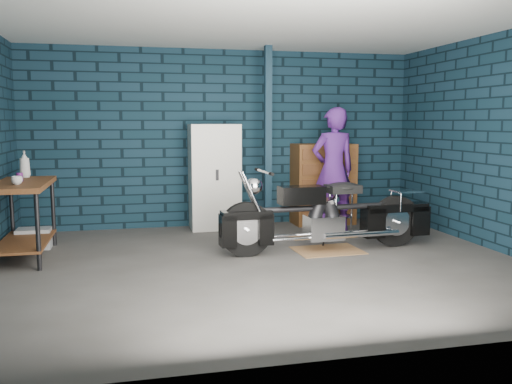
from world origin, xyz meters
TOP-DOWN VIEW (x-y plane):
  - ground at (0.00, 0.00)m, footprint 6.00×6.00m
  - room_walls at (0.00, 0.55)m, footprint 6.02×5.01m
  - support_post at (0.55, 1.95)m, footprint 0.10×0.10m
  - workbench at (-2.68, 0.95)m, footprint 0.60×1.40m
  - drip_mat at (0.95, 0.48)m, footprint 0.85×0.65m
  - motorcycle at (0.95, 0.48)m, footprint 2.38×0.74m
  - person at (1.46, 1.65)m, footprint 0.69×0.47m
  - storage_bin at (-2.66, 1.45)m, footprint 0.42×0.30m
  - locker at (-0.21, 2.23)m, footprint 0.73×0.52m
  - tool_chest at (1.53, 2.23)m, footprint 0.95×0.53m
  - shop_stool at (1.46, 1.31)m, footprint 0.47×0.47m
  - cup_a at (-2.68, 0.68)m, footprint 0.15×0.15m
  - mug_purple at (-2.71, 1.02)m, footprint 0.09×0.09m
  - bottle at (-2.74, 1.51)m, footprint 0.15×0.15m

SIDE VIEW (x-z plane):
  - ground at x=0.00m, z-range 0.00..0.00m
  - drip_mat at x=0.95m, z-range 0.00..0.01m
  - storage_bin at x=-2.66m, z-range 0.00..0.26m
  - shop_stool at x=1.46m, z-range 0.00..0.69m
  - workbench at x=-2.68m, z-range 0.00..0.91m
  - motorcycle at x=0.95m, z-range 0.00..1.04m
  - tool_chest at x=1.53m, z-range 0.00..1.26m
  - locker at x=-0.21m, z-range 0.00..1.57m
  - person at x=1.46m, z-range 0.00..1.82m
  - cup_a at x=-2.68m, z-range 0.91..1.00m
  - mug_purple at x=-2.71m, z-range 0.91..1.01m
  - bottle at x=-2.74m, z-range 0.91..1.25m
  - support_post at x=0.55m, z-range 0.00..2.70m
  - room_walls at x=0.00m, z-range 0.55..3.26m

